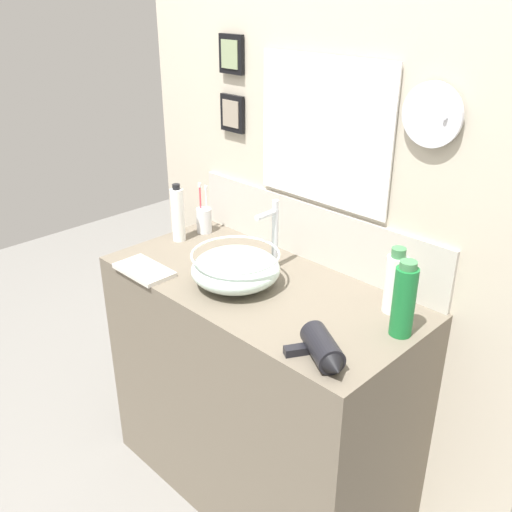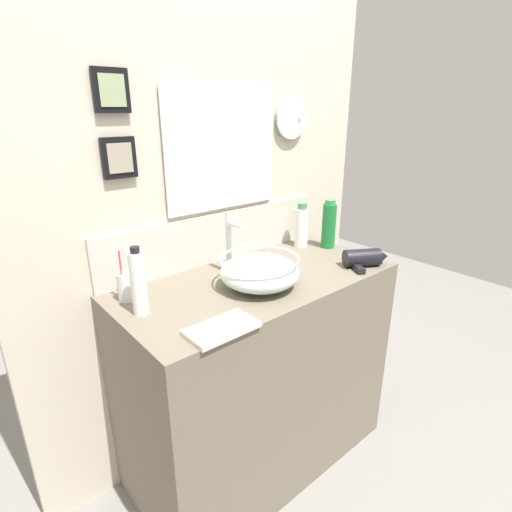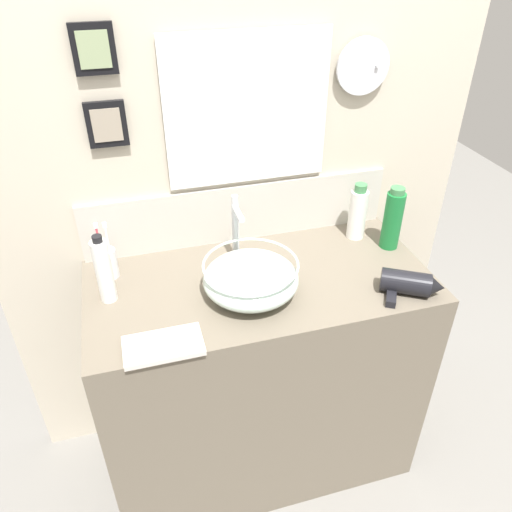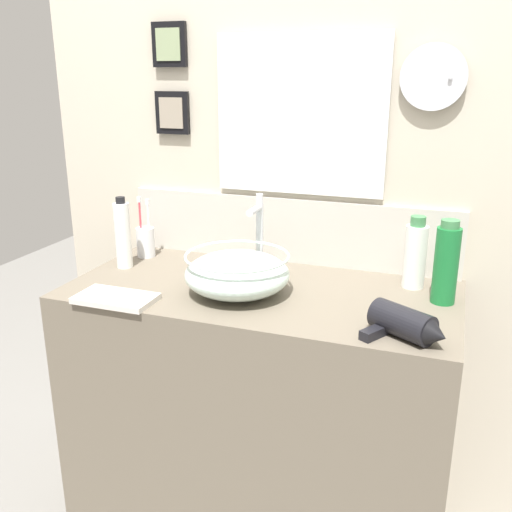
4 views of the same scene
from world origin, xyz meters
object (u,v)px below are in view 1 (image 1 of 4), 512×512
soap_dispenser (404,300)px  spray_bottle (178,214)px  toothbrush_cup (204,220)px  glass_bowl_sink (236,268)px  lotion_bottle (395,282)px  hand_towel (144,270)px  hair_drier (323,350)px  faucet (273,231)px

soap_dispenser → spray_bottle: (-1.00, -0.04, -0.00)m
toothbrush_cup → glass_bowl_sink: bearing=-27.5°
spray_bottle → lotion_bottle: bearing=8.3°
spray_bottle → hand_towel: 0.32m
toothbrush_cup → hair_drier: bearing=-21.3°
glass_bowl_sink → lotion_bottle: 0.53m
toothbrush_cup → spray_bottle: size_ratio=0.90×
glass_bowl_sink → toothbrush_cup: (-0.43, 0.22, -0.01)m
toothbrush_cup → soap_dispenser: size_ratio=0.89×
faucet → hair_drier: faucet is taller
hair_drier → spray_bottle: (-0.92, 0.23, 0.07)m
hand_towel → soap_dispenser: bearing=19.3°
toothbrush_cup → soap_dispenser: (0.99, -0.09, 0.06)m
hair_drier → soap_dispenser: 0.29m
lotion_bottle → faucet: bearing=-174.2°
hair_drier → spray_bottle: bearing=165.9°
lotion_bottle → hand_towel: (-0.77, -0.40, -0.09)m
glass_bowl_sink → hair_drier: glass_bowl_sink is taller
soap_dispenser → hand_towel: size_ratio=1.06×
hand_towel → spray_bottle: bearing=117.3°
soap_dispenser → spray_bottle: soap_dispenser is taller
toothbrush_cup → hand_towel: 0.41m
toothbrush_cup → hand_towel: (0.13, -0.39, -0.05)m
spray_bottle → hair_drier: bearing=-14.1°
glass_bowl_sink → toothbrush_cup: size_ratio=1.44×
faucet → hair_drier: bearing=-33.0°
toothbrush_cup → soap_dispenser: 1.00m
faucet → soap_dispenser: faucet is taller
faucet → hand_towel: faucet is taller
faucet → soap_dispenser: size_ratio=1.09×
toothbrush_cup → soap_dispenser: bearing=-5.2°
lotion_bottle → soap_dispenser: size_ratio=0.92×
hand_towel → lotion_bottle: bearing=27.2°
hair_drier → spray_bottle: size_ratio=0.91×
hair_drier → lotion_bottle: lotion_bottle is taller
faucet → soap_dispenser: (0.56, -0.05, -0.03)m
lotion_bottle → soap_dispenser: bearing=-47.2°
toothbrush_cup → lotion_bottle: (0.90, 0.01, 0.05)m
glass_bowl_sink → toothbrush_cup: bearing=152.5°
glass_bowl_sink → faucet: size_ratio=1.18×
glass_bowl_sink → spray_bottle: bearing=167.3°
glass_bowl_sink → soap_dispenser: soap_dispenser is taller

